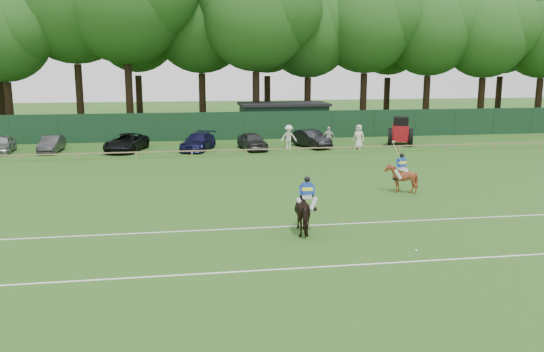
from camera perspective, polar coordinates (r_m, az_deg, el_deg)
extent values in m
plane|color=#1E4C14|center=(25.29, -0.02, -4.46)|extent=(160.00, 160.00, 0.00)
imported|color=black|center=(23.40, 3.47, -3.49)|extent=(1.05, 2.16, 1.80)
imported|color=maroon|center=(31.32, 12.65, -0.22)|extent=(1.64, 1.73, 1.54)
imported|color=#999C9E|center=(48.60, -25.19, 2.88)|extent=(1.88, 4.09, 1.36)
imported|color=#2B2B2D|center=(47.55, -21.00, 2.98)|extent=(1.49, 3.88, 1.26)
imported|color=black|center=(46.20, -14.25, 3.23)|extent=(3.59, 5.38, 1.37)
imported|color=#14133B|center=(45.72, -7.32, 3.39)|extent=(3.37, 5.01, 1.35)
imported|color=#2E2E31|center=(45.64, -1.96, 3.47)|extent=(2.35, 4.26, 1.37)
imported|color=black|center=(47.06, 3.87, 3.71)|extent=(2.84, 4.51, 1.40)
imported|color=silver|center=(45.63, 1.67, 3.85)|extent=(1.29, 0.77, 1.96)
imported|color=beige|center=(46.39, 5.61, 3.81)|extent=(1.08, 0.53, 1.79)
imported|color=silver|center=(46.61, 8.58, 3.86)|extent=(1.12, 1.07, 1.93)
cube|color=silver|center=(23.25, 3.49, -2.01)|extent=(0.37, 0.27, 0.18)
cube|color=#183DB3|center=(23.18, 3.50, -1.24)|extent=(0.41, 0.32, 0.51)
cube|color=#FFF628|center=(23.18, 3.50, -1.29)|extent=(0.44, 0.30, 0.18)
sphere|color=black|center=(23.10, 3.51, -0.35)|extent=(0.25, 0.25, 0.25)
cylinder|color=silver|center=(23.32, 4.13, -2.74)|extent=(0.42, 0.33, 0.59)
cylinder|color=silver|center=(23.23, 2.87, -2.78)|extent=(0.42, 0.34, 0.59)
cube|color=silver|center=(31.22, 12.70, 0.76)|extent=(0.43, 0.36, 0.18)
cube|color=#183DB3|center=(31.16, 12.72, 1.34)|extent=(0.48, 0.42, 0.51)
cube|color=#FFF628|center=(31.17, 12.72, 1.30)|extent=(0.50, 0.41, 0.18)
sphere|color=black|center=(31.10, 12.75, 2.01)|extent=(0.25, 0.25, 0.25)
cylinder|color=silver|center=(31.41, 13.09, 0.25)|extent=(0.39, 0.44, 0.59)
cylinder|color=silver|center=(31.07, 12.37, 0.16)|extent=(0.46, 0.29, 0.59)
cylinder|color=tan|center=(30.92, 12.28, 2.31)|extent=(0.45, 0.47, 1.17)
sphere|color=silver|center=(21.92, 14.10, -7.17)|extent=(0.09, 0.09, 0.09)
cube|color=silver|center=(19.67, 2.82, -9.10)|extent=(60.00, 0.10, 0.01)
cube|color=silver|center=(24.34, 0.36, -5.07)|extent=(60.00, 0.10, 0.01)
cube|color=#997F5B|center=(42.69, -3.91, 2.60)|extent=(62.00, 0.08, 0.08)
cube|color=#14351E|center=(51.48, -4.87, 4.95)|extent=(92.00, 0.04, 2.50)
cube|color=#14331E|center=(55.20, 1.13, 5.57)|extent=(8.00, 4.00, 2.80)
cube|color=black|center=(55.07, 1.13, 7.14)|extent=(8.40, 4.40, 0.24)
cube|color=maroon|center=(49.42, 12.60, 4.23)|extent=(2.06, 2.70, 1.30)
cube|color=black|center=(48.92, 12.65, 5.21)|extent=(1.58, 1.63, 0.90)
cylinder|color=black|center=(48.75, 11.60, 3.82)|extent=(0.81, 1.50, 1.50)
cylinder|color=black|center=(48.79, 13.59, 3.74)|extent=(0.81, 1.50, 1.50)
cylinder|color=black|center=(50.47, 11.70, 3.66)|extent=(0.56, 0.85, 0.80)
cylinder|color=black|center=(50.51, 13.39, 3.60)|extent=(0.56, 0.85, 0.80)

